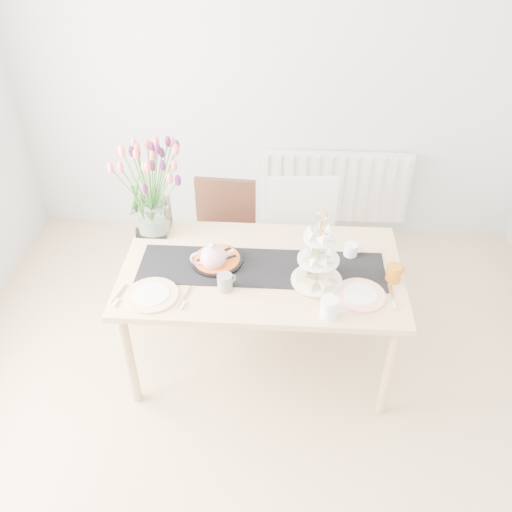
# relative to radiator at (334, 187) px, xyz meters

# --- Properties ---
(room_shell) EXTENTS (4.50, 4.50, 4.50)m
(room_shell) POSITION_rel_radiator_xyz_m (-0.50, -2.19, 0.85)
(room_shell) COLOR tan
(room_shell) RESTS_ON ground
(radiator) EXTENTS (1.20, 0.08, 0.60)m
(radiator) POSITION_rel_radiator_xyz_m (0.00, 0.00, 0.00)
(radiator) COLOR white
(radiator) RESTS_ON room_shell
(dining_table) EXTENTS (1.60, 0.90, 0.75)m
(dining_table) POSITION_rel_radiator_xyz_m (-0.51, -1.44, 0.22)
(dining_table) COLOR tan
(dining_table) RESTS_ON ground
(chair_brown) EXTENTS (0.45, 0.45, 0.86)m
(chair_brown) POSITION_rel_radiator_xyz_m (-0.82, -0.75, 0.05)
(chair_brown) COLOR #371A14
(chair_brown) RESTS_ON ground
(chair_white) EXTENTS (0.50, 0.50, 0.94)m
(chair_white) POSITION_rel_radiator_xyz_m (-0.27, -0.85, 0.10)
(chair_white) COLOR silver
(chair_white) RESTS_ON ground
(table_runner) EXTENTS (1.40, 0.35, 0.01)m
(table_runner) POSITION_rel_radiator_xyz_m (-0.51, -1.44, 0.30)
(table_runner) COLOR black
(table_runner) RESTS_ON dining_table
(tulip_vase) EXTENTS (0.71, 0.71, 0.61)m
(tulip_vase) POSITION_rel_radiator_xyz_m (-1.20, -1.10, 0.69)
(tulip_vase) COLOR silver
(tulip_vase) RESTS_ON dining_table
(cake_stand) EXTENTS (0.28, 0.28, 0.42)m
(cake_stand) POSITION_rel_radiator_xyz_m (-0.21, -1.55, 0.42)
(cake_stand) COLOR gold
(cake_stand) RESTS_ON dining_table
(teapot) EXTENTS (0.28, 0.25, 0.16)m
(teapot) POSITION_rel_radiator_xyz_m (-0.79, -1.45, 0.38)
(teapot) COLOR silver
(teapot) RESTS_ON dining_table
(cream_jug) EXTENTS (0.09, 0.09, 0.08)m
(cream_jug) POSITION_rel_radiator_xyz_m (-0.00, -1.29, 0.34)
(cream_jug) COLOR white
(cream_jug) RESTS_ON dining_table
(tart_tin) EXTENTS (0.30, 0.30, 0.04)m
(tart_tin) POSITION_rel_radiator_xyz_m (-0.77, -1.41, 0.32)
(tart_tin) COLOR black
(tart_tin) RESTS_ON dining_table
(mug_grey) EXTENTS (0.12, 0.12, 0.10)m
(mug_grey) POSITION_rel_radiator_xyz_m (-0.70, -1.64, 0.35)
(mug_grey) COLOR gray
(mug_grey) RESTS_ON dining_table
(mug_white) EXTENTS (0.10, 0.10, 0.11)m
(mug_white) POSITION_rel_radiator_xyz_m (-0.15, -1.81, 0.36)
(mug_white) COLOR white
(mug_white) RESTS_ON dining_table
(mug_orange) EXTENTS (0.11, 0.11, 0.10)m
(mug_orange) POSITION_rel_radiator_xyz_m (0.22, -1.50, 0.35)
(mug_orange) COLOR orange
(mug_orange) RESTS_ON dining_table
(plate_left) EXTENTS (0.34, 0.34, 0.01)m
(plate_left) POSITION_rel_radiator_xyz_m (-1.09, -1.72, 0.31)
(plate_left) COLOR white
(plate_left) RESTS_ON dining_table
(plate_right) EXTENTS (0.28, 0.28, 0.01)m
(plate_right) POSITION_rel_radiator_xyz_m (0.03, -1.65, 0.31)
(plate_right) COLOR white
(plate_right) RESTS_ON dining_table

